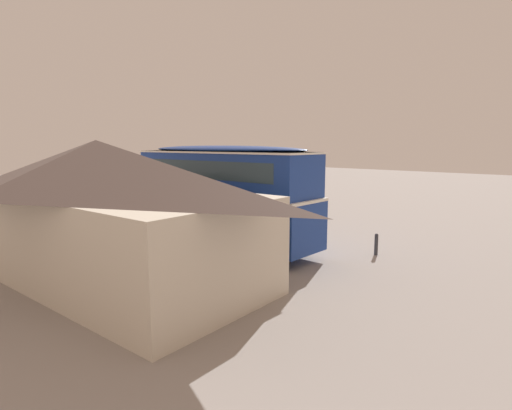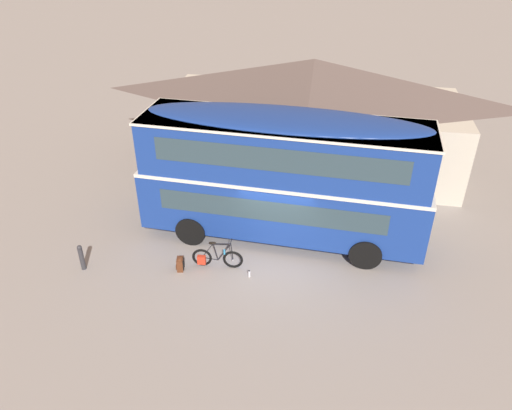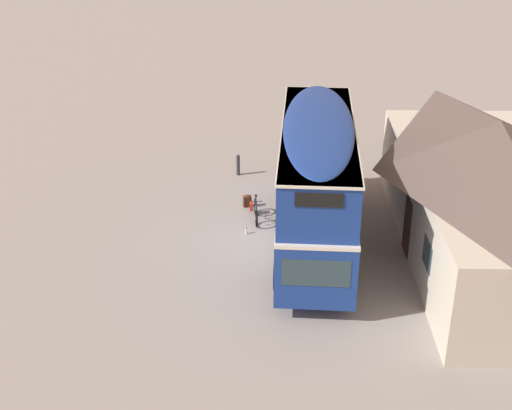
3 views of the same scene
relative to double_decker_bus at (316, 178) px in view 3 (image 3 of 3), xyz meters
name	(u,v)px [view 3 (image 3 of 3)]	position (x,y,z in m)	size (l,w,h in m)	color
ground_plane	(275,242)	(-0.01, -1.44, -2.64)	(120.00, 120.00, 0.00)	gray
double_decker_bus	(316,178)	(0.00, 0.00, 0.00)	(9.99, 2.71, 4.79)	black
touring_bicycle	(255,211)	(-1.82, -2.31, -2.27)	(1.74, 0.59, 1.06)	black
backpack_on_ground	(247,201)	(-2.94, -2.74, -2.38)	(0.32, 0.37, 0.52)	#592D19
water_bottle_clear_plastic	(246,231)	(-0.59, -2.56, -2.52)	(0.08, 0.08, 0.26)	silver
pub_building	(491,188)	(0.17, 6.01, -0.09)	(13.72, 6.64, 5.00)	beige
kerb_bollard	(238,164)	(-6.16, -3.44, -2.14)	(0.16, 0.16, 0.97)	#333338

